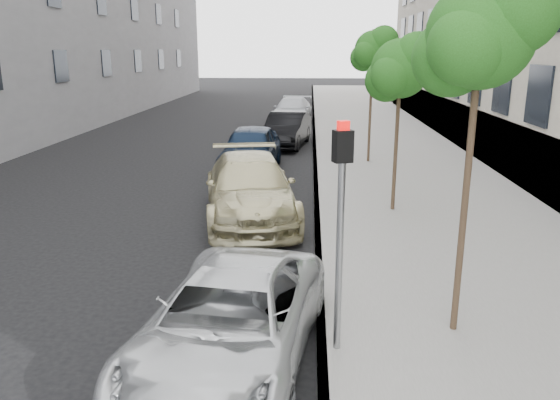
# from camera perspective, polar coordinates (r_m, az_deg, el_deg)

# --- Properties ---
(ground) EXTENTS (160.00, 160.00, 0.00)m
(ground) POSITION_cam_1_polar(r_m,az_deg,el_deg) (7.57, -4.95, -18.95)
(ground) COLOR black
(ground) RESTS_ON ground
(sidewalk) EXTENTS (6.40, 72.00, 0.14)m
(sidewalk) POSITION_cam_1_polar(r_m,az_deg,el_deg) (30.65, 9.46, 7.38)
(sidewalk) COLOR gray
(sidewalk) RESTS_ON ground
(curb) EXTENTS (0.15, 72.00, 0.14)m
(curb) POSITION_cam_1_polar(r_m,az_deg,el_deg) (30.47, 3.56, 7.52)
(curb) COLOR #9E9B93
(curb) RESTS_ON ground
(tree_near) EXTENTS (1.77, 1.57, 5.20)m
(tree_near) POSITION_cam_1_polar(r_m,az_deg,el_deg) (8.01, 20.42, 15.86)
(tree_near) COLOR #38281C
(tree_near) RESTS_ON sidewalk
(tree_mid) EXTENTS (1.80, 1.60, 4.56)m
(tree_mid) POSITION_cam_1_polar(r_m,az_deg,el_deg) (14.36, 12.58, 13.27)
(tree_mid) COLOR #38281C
(tree_mid) RESTS_ON sidewalk
(tree_far) EXTENTS (1.68, 1.48, 4.97)m
(tree_far) POSITION_cam_1_polar(r_m,az_deg,el_deg) (20.80, 9.76, 15.25)
(tree_far) COLOR #38281C
(tree_far) RESTS_ON sidewalk
(signal_pole) EXTENTS (0.29, 0.25, 3.25)m
(signal_pole) POSITION_cam_1_polar(r_m,az_deg,el_deg) (7.34, 6.36, -1.29)
(signal_pole) COLOR #939699
(signal_pole) RESTS_ON sidewalk
(minivan) EXTENTS (2.80, 4.98, 1.31)m
(minivan) POSITION_cam_1_polar(r_m,az_deg,el_deg) (7.71, -5.24, -12.57)
(minivan) COLOR silver
(minivan) RESTS_ON ground
(suv) EXTENTS (3.14, 5.79, 1.59)m
(suv) POSITION_cam_1_polar(r_m,az_deg,el_deg) (14.19, -3.16, 1.27)
(suv) COLOR #BFB688
(suv) RESTS_ON ground
(sedan_blue) EXTENTS (2.14, 4.86, 1.63)m
(sedan_blue) POSITION_cam_1_polar(r_m,az_deg,el_deg) (19.82, -3.11, 5.40)
(sedan_blue) COLOR black
(sedan_blue) RESTS_ON ground
(sedan_black) EXTENTS (2.26, 4.78, 1.51)m
(sedan_black) POSITION_cam_1_polar(r_m,az_deg,el_deg) (24.95, 0.70, 7.38)
(sedan_black) COLOR black
(sedan_black) RESTS_ON ground
(sedan_rear) EXTENTS (2.56, 5.33, 1.50)m
(sedan_rear) POSITION_cam_1_polar(r_m,az_deg,el_deg) (32.85, 1.31, 9.31)
(sedan_rear) COLOR #A8ABB0
(sedan_rear) RESTS_ON ground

